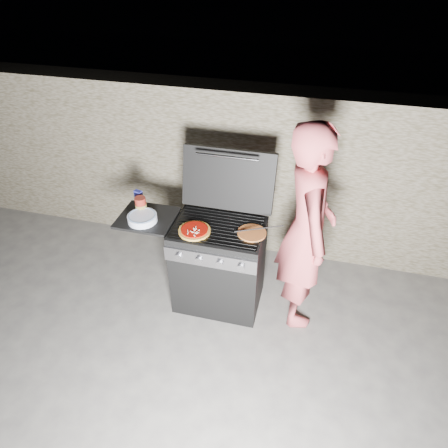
% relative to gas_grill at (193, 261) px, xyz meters
% --- Properties ---
extents(ground, '(50.00, 50.00, 0.00)m').
position_rel_gas_grill_xyz_m(ground, '(0.25, 0.00, -0.46)').
color(ground, '#494746').
extents(stone_wall, '(8.00, 0.35, 1.80)m').
position_rel_gas_grill_xyz_m(stone_wall, '(0.25, 1.05, 0.44)').
color(stone_wall, '#776E5D').
rests_on(stone_wall, ground).
extents(gas_grill, '(1.34, 0.79, 0.91)m').
position_rel_gas_grill_xyz_m(gas_grill, '(0.00, 0.00, 0.00)').
color(gas_grill, black).
rests_on(gas_grill, ground).
extents(pizza_topped, '(0.33, 0.33, 0.03)m').
position_rel_gas_grill_xyz_m(pizza_topped, '(0.07, -0.12, 0.47)').
color(pizza_topped, '#E1A852').
rests_on(pizza_topped, gas_grill).
extents(pizza_plain, '(0.26, 0.26, 0.01)m').
position_rel_gas_grill_xyz_m(pizza_plain, '(0.55, -0.02, 0.46)').
color(pizza_plain, '#DC8A41').
rests_on(pizza_plain, gas_grill).
extents(sauce_jar, '(0.10, 0.10, 0.15)m').
position_rel_gas_grill_xyz_m(sauce_jar, '(-0.49, 0.06, 0.52)').
color(sauce_jar, maroon).
rests_on(sauce_jar, gas_grill).
extents(blue_carton, '(0.08, 0.06, 0.16)m').
position_rel_gas_grill_xyz_m(blue_carton, '(-0.56, 0.16, 0.53)').
color(blue_carton, navy).
rests_on(blue_carton, gas_grill).
extents(plate_stack, '(0.33, 0.33, 0.06)m').
position_rel_gas_grill_xyz_m(plate_stack, '(-0.43, -0.07, 0.48)').
color(plate_stack, white).
rests_on(plate_stack, gas_grill).
extents(person, '(0.62, 0.79, 1.93)m').
position_rel_gas_grill_xyz_m(person, '(1.00, 0.07, 0.51)').
color(person, '#C54D53').
rests_on(person, ground).
extents(tongs, '(0.40, 0.10, 0.08)m').
position_rel_gas_grill_xyz_m(tongs, '(0.60, 0.00, 0.50)').
color(tongs, black).
rests_on(tongs, gas_grill).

